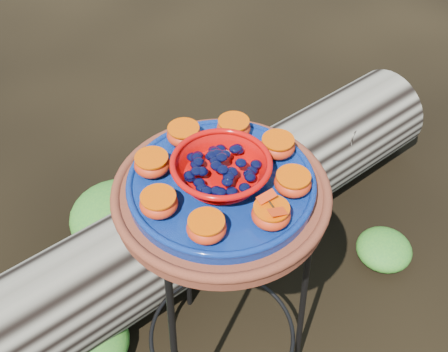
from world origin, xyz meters
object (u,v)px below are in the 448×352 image
driftwood_log (221,208)px  red_bowl (221,171)px  terracotta_saucer (221,195)px  plant_stand (222,294)px  cobalt_plate (221,185)px

driftwood_log → red_bowl: bearing=-118.0°
terracotta_saucer → plant_stand: bearing=0.0°
cobalt_plate → plant_stand: bearing=0.0°
plant_stand → cobalt_plate: (0.00, 0.00, 0.40)m
red_bowl → driftwood_log: (0.21, 0.40, -0.63)m
cobalt_plate → red_bowl: (0.00, 0.00, 0.04)m
terracotta_saucer → driftwood_log: (0.21, 0.40, -0.56)m
plant_stand → driftwood_log: 0.49m
plant_stand → red_bowl: size_ratio=3.68×
cobalt_plate → driftwood_log: (0.21, 0.40, -0.59)m
cobalt_plate → red_bowl: bearing=0.0°
terracotta_saucer → driftwood_log: bearing=62.0°
plant_stand → driftwood_log: (0.21, 0.40, -0.19)m
terracotta_saucer → cobalt_plate: (0.00, 0.00, 0.03)m
driftwood_log → plant_stand: bearing=-118.0°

